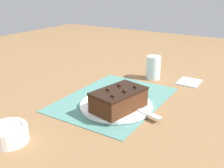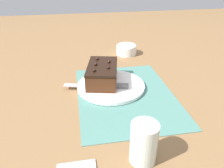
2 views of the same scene
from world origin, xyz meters
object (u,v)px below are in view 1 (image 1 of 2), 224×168
Objects in this scene: serving_knife at (123,102)px; drinking_glass at (153,68)px; chocolate_cake at (119,99)px; cake_plate at (116,105)px; small_bowl at (9,133)px.

drinking_glass reaches higher than serving_knife.
chocolate_cake is 1.88× the size of drinking_glass.
cake_plate is 0.06m from chocolate_cake.
drinking_glass is (-0.35, -0.02, 0.04)m from cake_plate.
cake_plate is 2.45× the size of small_bowl.
serving_knife is 2.25× the size of drinking_glass.
small_bowl is (0.69, -0.12, -0.03)m from drinking_glass.
small_bowl is at bearing -22.41° from cake_plate.
small_bowl is (0.31, -0.17, -0.02)m from chocolate_cake.
chocolate_cake is at bearing 6.69° from drinking_glass.
cake_plate is at bearing 2.74° from drinking_glass.
chocolate_cake is 0.39m from drinking_glass.
serving_knife is 2.30× the size of small_bowl.
serving_knife is 0.34m from drinking_glass.
drinking_glass is 1.02× the size of small_bowl.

